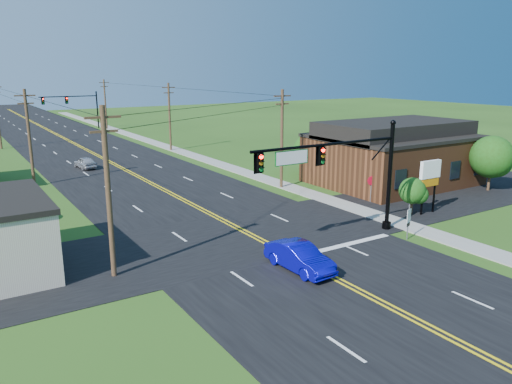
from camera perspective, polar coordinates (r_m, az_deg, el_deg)
ground at (r=24.54m, az=14.09°, el=-12.43°), size 260.00×260.00×0.00m
road_main at (r=67.76m, az=-18.02°, el=4.08°), size 16.00×220.00×0.04m
road_cross at (r=33.22m, az=-1.01°, el=-4.91°), size 70.00×10.00×0.04m
sidewalk at (r=62.01m, az=-6.20°, el=3.85°), size 2.00×160.00×0.08m
signal_mast_main at (r=31.40m, az=9.58°, el=2.73°), size 11.30×0.60×7.48m
signal_mast_far at (r=97.33m, az=-20.23°, el=9.36°), size 10.98×0.60×7.48m
brick_building at (r=49.71m, az=15.32°, el=3.68°), size 14.20×11.20×4.70m
utility_pole_left_a at (r=26.49m, az=-16.54°, el=0.23°), size 1.80×0.28×9.00m
utility_pole_left_b at (r=50.71m, az=-24.49°, el=5.83°), size 1.80×0.28×9.00m
utility_pole_right_a at (r=45.60m, az=2.97°, el=6.28°), size 1.80×0.28×9.00m
utility_pole_right_b at (r=68.36m, az=-9.84°, el=8.61°), size 1.80×0.28×9.00m
utility_pole_right_c at (r=96.68m, az=-16.84°, el=9.70°), size 1.80×0.28×9.00m
tree_right_front at (r=49.35m, az=25.33°, el=3.64°), size 3.80×3.80×5.00m
tree_right_back at (r=52.75m, az=5.95°, el=4.92°), size 3.00×3.00×4.10m
shrub_corner at (r=39.15m, az=17.44°, el=0.13°), size 2.00×2.00×2.86m
blue_car at (r=27.42m, az=4.98°, el=-7.49°), size 1.77×4.58×1.49m
distant_car at (r=58.43m, az=-18.94°, el=3.17°), size 1.92×3.90×1.28m
route_sign at (r=33.41m, az=17.04°, el=-2.99°), size 0.56×0.23×2.35m
stop_sign at (r=41.96m, az=13.07°, el=0.97°), size 0.76×0.30×2.23m
pylon_sign at (r=39.54m, az=19.27°, el=1.83°), size 2.00×0.29×4.11m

